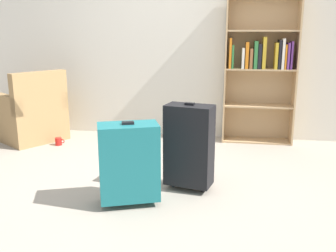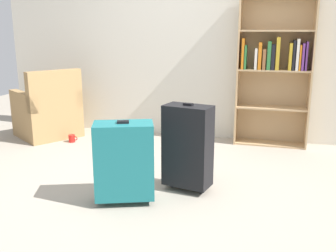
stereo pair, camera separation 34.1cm
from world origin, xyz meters
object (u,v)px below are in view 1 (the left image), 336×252
at_px(bookshelf, 261,66).
at_px(armchair, 32,116).
at_px(suitcase_teal, 129,162).
at_px(mug, 59,141).
at_px(suitcase_black, 189,145).

height_order(bookshelf, armchair, bookshelf).
distance_m(armchair, suitcase_teal, 2.36).
relative_size(mug, suitcase_black, 0.15).
relative_size(bookshelf, suitcase_teal, 2.63).
bearing_deg(suitcase_teal, armchair, 136.37).
distance_m(suitcase_black, suitcase_teal, 0.58).
distance_m(bookshelf, suitcase_black, 1.89).
xyz_separation_m(mug, suitcase_black, (1.73, -1.08, 0.36)).
distance_m(armchair, mug, 0.53).
xyz_separation_m(mug, suitcase_teal, (1.28, -1.45, 0.31)).
xyz_separation_m(bookshelf, mug, (-2.43, -0.58, -0.91)).
relative_size(armchair, suitcase_black, 1.24).
distance_m(mug, suitcase_black, 2.07).
bearing_deg(suitcase_teal, bookshelf, 60.66).
bearing_deg(armchair, suitcase_teal, -43.63).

